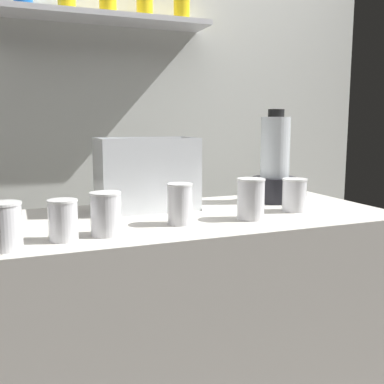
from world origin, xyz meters
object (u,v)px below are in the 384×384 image
at_px(juice_cup_mango_middle, 106,217).
at_px(juice_cup_mango_far_right, 251,201).
at_px(juice_cup_orange_left, 63,223).
at_px(juice_cup_mango_right, 180,207).
at_px(juice_cup_orange_far_left, 5,228).
at_px(juice_cup_beet_rightmost, 294,196).
at_px(carrot_display_bin, 149,186).
at_px(blender_pitcher, 275,167).

distance_m(juice_cup_mango_middle, juice_cup_mango_far_right, 0.49).
bearing_deg(juice_cup_orange_left, juice_cup_mango_middle, 7.37).
bearing_deg(juice_cup_mango_middle, juice_cup_mango_right, 12.67).
distance_m(juice_cup_orange_far_left, juice_cup_mango_right, 0.52).
bearing_deg(juice_cup_mango_right, juice_cup_mango_middle, -167.33).
distance_m(juice_cup_mango_far_right, juice_cup_beet_rightmost, 0.22).
bearing_deg(juice_cup_mango_middle, carrot_display_bin, 55.87).
xyz_separation_m(carrot_display_bin, blender_pitcher, (0.52, -0.03, 0.05)).
relative_size(juice_cup_orange_left, juice_cup_beet_rightmost, 0.95).
xyz_separation_m(carrot_display_bin, juice_cup_orange_left, (-0.34, -0.34, -0.04)).
bearing_deg(juice_cup_beet_rightmost, blender_pitcher, 78.87).
bearing_deg(juice_cup_beet_rightmost, juice_cup_orange_left, -172.02).
bearing_deg(juice_cup_mango_far_right, juice_cup_orange_far_left, -172.85).
relative_size(juice_cup_mango_middle, juice_cup_mango_far_right, 0.91).
relative_size(carrot_display_bin, juice_cup_mango_middle, 2.87).
bearing_deg(carrot_display_bin, juice_cup_mango_middle, -124.13).
bearing_deg(juice_cup_mango_middle, blender_pitcher, 21.95).
bearing_deg(juice_cup_orange_left, juice_cup_orange_far_left, -164.50).
relative_size(juice_cup_orange_left, juice_cup_mango_right, 0.87).
bearing_deg(blender_pitcher, juice_cup_mango_right, -153.85).
bearing_deg(blender_pitcher, juice_cup_orange_far_left, -160.59).
xyz_separation_m(juice_cup_orange_left, juice_cup_beet_rightmost, (0.82, 0.11, 0.00)).
bearing_deg(carrot_display_bin, juice_cup_beet_rightmost, -25.64).
xyz_separation_m(blender_pitcher, juice_cup_orange_left, (-0.86, -0.31, -0.09)).
height_order(juice_cup_orange_far_left, juice_cup_beet_rightmost, juice_cup_orange_far_left).
bearing_deg(juice_cup_orange_far_left, blender_pitcher, 19.41).
relative_size(juice_cup_orange_far_left, juice_cup_mango_far_right, 0.89).
xyz_separation_m(blender_pitcher, juice_cup_orange_far_left, (-1.00, -0.35, -0.08)).
relative_size(blender_pitcher, juice_cup_beet_rightmost, 3.12).
bearing_deg(juice_cup_mango_far_right, juice_cup_mango_right, 176.18).
relative_size(juice_cup_mango_far_right, juice_cup_beet_rightmost, 1.15).
height_order(carrot_display_bin, juice_cup_mango_far_right, carrot_display_bin).
bearing_deg(juice_cup_mango_middle, juice_cup_mango_far_right, 4.52).
distance_m(juice_cup_mango_middle, juice_cup_beet_rightmost, 0.71).
bearing_deg(blender_pitcher, juice_cup_beet_rightmost, -101.13).
relative_size(juice_cup_mango_middle, juice_cup_mango_right, 0.96).
height_order(blender_pitcher, juice_cup_orange_left, blender_pitcher).
distance_m(juice_cup_orange_left, juice_cup_beet_rightmost, 0.83).
bearing_deg(juice_cup_mango_right, blender_pitcher, 26.15).
bearing_deg(juice_cup_beet_rightmost, juice_cup_mango_middle, -171.91).
height_order(juice_cup_mango_middle, juice_cup_mango_right, juice_cup_mango_right).
bearing_deg(juice_cup_orange_left, blender_pitcher, 20.06).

